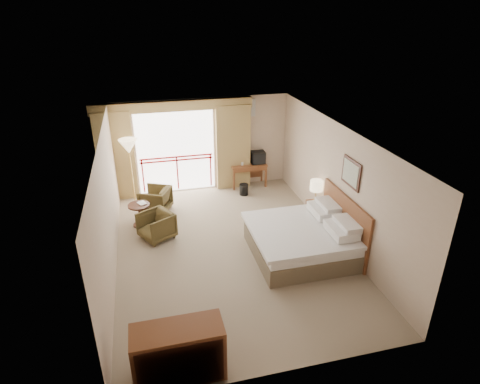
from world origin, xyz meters
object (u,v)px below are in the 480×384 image
object	(u,v)px
desk	(248,168)
tv	(258,158)
nightstand	(315,212)
table_lamp	(316,186)
side_table	(139,211)
armchair_far	(157,211)
armchair_near	(158,238)
bed	(303,239)
wastebasket	(244,189)
dresser	(179,353)
floor_lamp	(129,149)

from	to	relation	value
desk	tv	world-z (taller)	tv
nightstand	table_lamp	xyz separation A→B (m)	(0.00, 0.05, 0.71)
table_lamp	side_table	world-z (taller)	table_lamp
armchair_far	armchair_near	distance (m)	1.40
bed	armchair_near	bearing A→B (deg)	154.60
table_lamp	side_table	distance (m)	4.43
wastebasket	table_lamp	bearing A→B (deg)	-55.29
bed	table_lamp	distance (m)	1.70
table_lamp	side_table	bearing A→B (deg)	169.10
armchair_far	dresser	size ratio (longest dim) A/B	0.55
nightstand	desk	xyz separation A→B (m)	(-1.06, 2.64, 0.28)
wastebasket	side_table	xyz separation A→B (m)	(-2.96, -1.11, 0.24)
tv	side_table	world-z (taller)	tv
wastebasket	floor_lamp	world-z (taller)	floor_lamp
desk	armchair_near	distance (m)	3.83
tv	side_table	size ratio (longest dim) A/B	0.71
armchair_near	armchair_far	bearing A→B (deg)	148.12
nightstand	desk	bearing A→B (deg)	115.75
table_lamp	bed	bearing A→B (deg)	-122.83
nightstand	side_table	distance (m)	4.40
tv	wastebasket	xyz separation A→B (m)	(-0.59, -0.59, -0.72)
desk	tv	bearing A→B (deg)	-5.43
nightstand	armchair_near	bearing A→B (deg)	-178.63
table_lamp	floor_lamp	world-z (taller)	floor_lamp
wastebasket	dresser	xyz separation A→B (m)	(-2.50, -5.85, 0.28)
bed	side_table	size ratio (longest dim) A/B	3.66
tv	armchair_near	distance (m)	4.09
bed	armchair_near	xyz separation A→B (m)	(-3.08, 1.46, -0.38)
desk	side_table	world-z (taller)	desk
table_lamp	floor_lamp	distance (m)	4.93
bed	armchair_far	xyz separation A→B (m)	(-3.02, 2.87, -0.38)
table_lamp	wastebasket	distance (m)	2.50
desk	dresser	xyz separation A→B (m)	(-2.79, -6.49, -0.10)
armchair_near	side_table	bearing A→B (deg)	177.81
desk	side_table	distance (m)	3.70
table_lamp	dresser	world-z (taller)	table_lamp
bed	desk	xyz separation A→B (m)	(-0.19, 3.93, 0.17)
wastebasket	floor_lamp	bearing A→B (deg)	177.65
wastebasket	side_table	world-z (taller)	side_table
wastebasket	floor_lamp	xyz separation A→B (m)	(-3.08, 0.13, 1.45)
desk	armchair_far	xyz separation A→B (m)	(-2.83, -1.06, -0.55)
desk	wastebasket	size ratio (longest dim) A/B	3.32
armchair_far	side_table	size ratio (longest dim) A/B	1.26
floor_lamp	table_lamp	bearing A→B (deg)	-25.06
bed	desk	distance (m)	3.94
table_lamp	tv	size ratio (longest dim) A/B	1.38
table_lamp	desk	xyz separation A→B (m)	(-1.06, 2.59, -0.43)
armchair_near	side_table	world-z (taller)	side_table
armchair_near	side_table	xyz separation A→B (m)	(-0.37, 0.71, 0.40)
armchair_far	side_table	distance (m)	0.91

